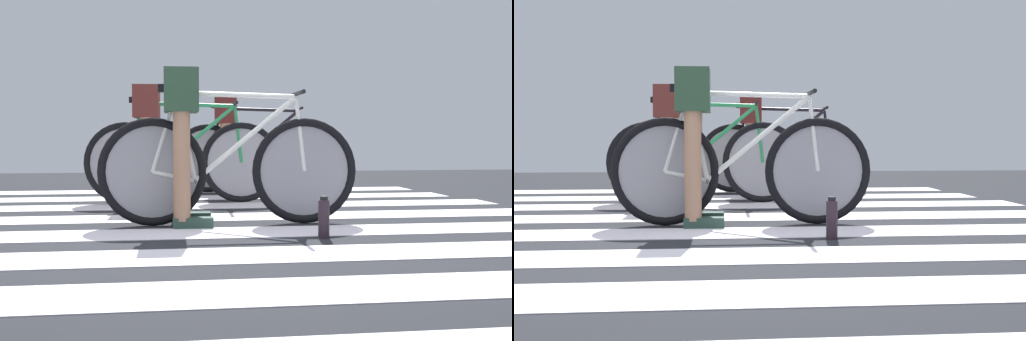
% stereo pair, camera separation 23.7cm
% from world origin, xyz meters
% --- Properties ---
extents(ground, '(18.00, 14.00, 0.02)m').
position_xyz_m(ground, '(0.00, 0.00, 0.01)').
color(ground, black).
extents(crosswalk_markings, '(5.40, 6.50, 0.00)m').
position_xyz_m(crosswalk_markings, '(-0.03, 0.30, 0.02)').
color(crosswalk_markings, silver).
rests_on(crosswalk_markings, ground).
extents(bicycle_1_of_3, '(1.74, 0.52, 0.93)m').
position_xyz_m(bicycle_1_of_3, '(0.21, 0.67, 0.41)').
color(bicycle_1_of_3, black).
rests_on(bicycle_1_of_3, ground).
extents(cyclist_1_of_3, '(0.31, 0.41, 1.03)m').
position_xyz_m(cyclist_1_of_3, '(-0.10, 0.68, 0.69)').
color(cyclist_1_of_3, '#A87A5B').
rests_on(cyclist_1_of_3, ground).
extents(bicycle_2_of_3, '(1.74, 0.52, 0.93)m').
position_xyz_m(bicycle_2_of_3, '(-0.05, 2.11, 0.41)').
color(bicycle_2_of_3, black).
rests_on(bicycle_2_of_3, ground).
extents(cyclist_2_of_3, '(0.32, 0.42, 1.03)m').
position_xyz_m(cyclist_2_of_3, '(-0.36, 2.12, 0.69)').
color(cyclist_2_of_3, tan).
rests_on(cyclist_2_of_3, ground).
extents(bicycle_3_of_3, '(1.74, 0.52, 0.93)m').
position_xyz_m(bicycle_3_of_3, '(0.73, 3.11, 0.41)').
color(bicycle_3_of_3, black).
rests_on(bicycle_3_of_3, ground).
extents(cyclist_3_of_3, '(0.33, 0.42, 1.00)m').
position_xyz_m(cyclist_3_of_3, '(0.42, 3.13, 0.67)').
color(cyclist_3_of_3, '#A87A5B').
rests_on(cyclist_3_of_3, ground).
extents(water_bottle, '(0.07, 0.07, 0.25)m').
position_xyz_m(water_bottle, '(0.71, 0.04, 0.14)').
color(water_bottle, '#2F212B').
rests_on(water_bottle, ground).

